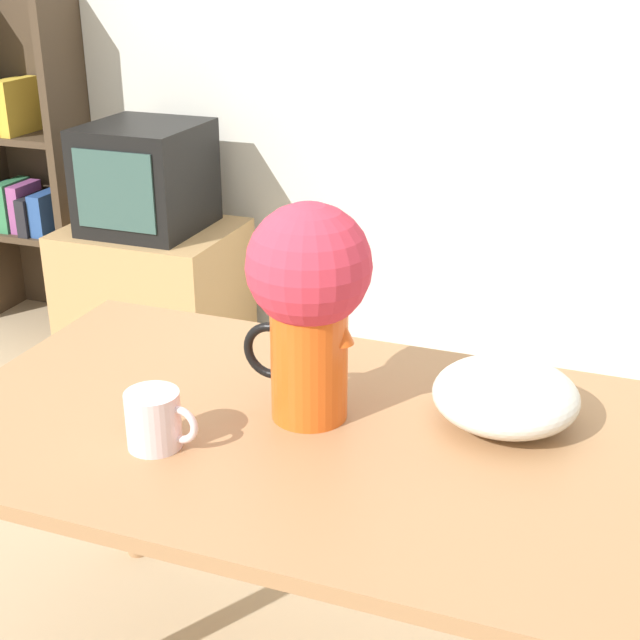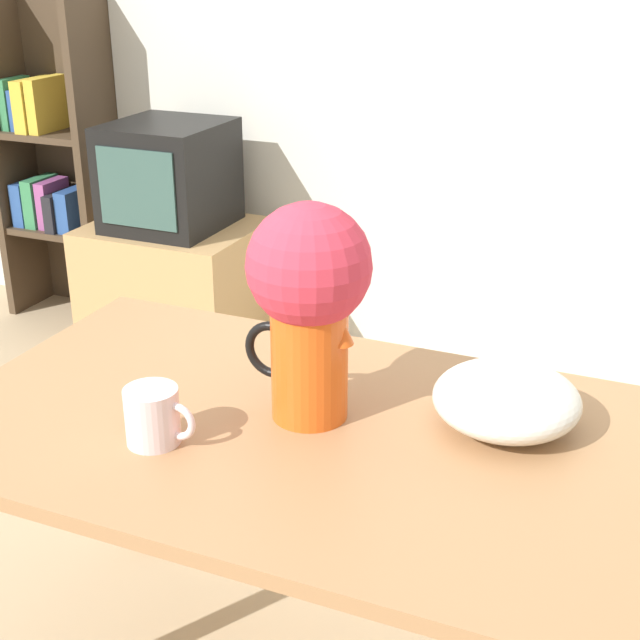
# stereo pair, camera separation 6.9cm
# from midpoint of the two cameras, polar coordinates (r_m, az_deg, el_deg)

# --- Properties ---
(wall_back) EXTENTS (8.00, 0.05, 2.60)m
(wall_back) POSITION_cam_midpoint_polar(r_m,az_deg,el_deg) (3.31, 9.93, 18.13)
(wall_back) COLOR silver
(wall_back) RESTS_ON ground_plane
(table) EXTENTS (1.48, 0.83, 0.73)m
(table) POSITION_cam_midpoint_polar(r_m,az_deg,el_deg) (1.73, 1.33, -9.59)
(table) COLOR #A3754C
(table) RESTS_ON ground_plane
(flower_vase) EXTENTS (0.25, 0.23, 0.42)m
(flower_vase) POSITION_cam_midpoint_polar(r_m,az_deg,el_deg) (1.62, 0.50, 1.76)
(flower_vase) COLOR #E05619
(flower_vase) RESTS_ON table
(coffee_mug) EXTENTS (0.14, 0.10, 0.11)m
(coffee_mug) POSITION_cam_midpoint_polar(r_m,az_deg,el_deg) (1.64, -9.40, -6.10)
(coffee_mug) COLOR silver
(coffee_mug) RESTS_ON table
(white_bowl) EXTENTS (0.28, 0.28, 0.12)m
(white_bowl) POSITION_cam_midpoint_polar(r_m,az_deg,el_deg) (1.70, 12.98, -4.98)
(white_bowl) COLOR silver
(white_bowl) RESTS_ON table
(tv_stand) EXTENTS (0.64, 0.52, 0.55)m
(tv_stand) POSITION_cam_midpoint_polar(r_m,az_deg,el_deg) (3.59, -8.58, 1.76)
(tv_stand) COLOR tan
(tv_stand) RESTS_ON ground_plane
(tv_set) EXTENTS (0.41, 0.44, 0.40)m
(tv_set) POSITION_cam_midpoint_polar(r_m,az_deg,el_deg) (3.45, -9.07, 9.12)
(tv_set) COLOR black
(tv_set) RESTS_ON tv_stand
(bookshelf) EXTENTS (0.49, 0.28, 1.40)m
(bookshelf) POSITION_cam_midpoint_polar(r_m,az_deg,el_deg) (4.06, -16.13, 9.68)
(bookshelf) COLOR #423323
(bookshelf) RESTS_ON ground_plane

